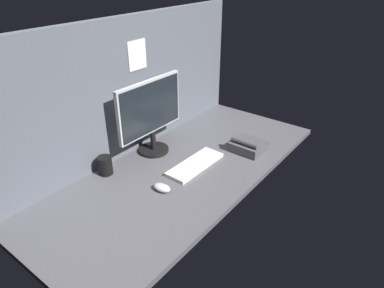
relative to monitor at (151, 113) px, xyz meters
The scene contains 7 objects.
ground_plane 36.62cm from the monitor, 99.29° to the right, with size 180.00×80.00×3.00cm, color #515156.
cubicle_wall_back 18.85cm from the monitor, 108.40° to the left, with size 180.00×5.50×76.81cm.
monitor is the anchor object (origin of this frame).
keyboard 38.79cm from the monitor, 86.63° to the right, with size 37.00×13.00×2.00cm, color silver.
mouse 47.14cm from the monitor, 130.47° to the right, with size 5.60×9.60×3.40cm, color silver.
mug_black_travel 39.01cm from the monitor, behind, with size 7.67×7.67×10.21cm.
desk_phone 60.97cm from the monitor, 52.07° to the right, with size 17.21×19.19×8.80cm.
Camera 1 is at (-124.74, -103.59, 103.22)cm, focal length 32.25 mm.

